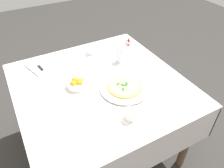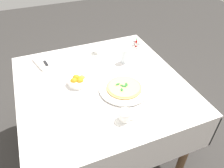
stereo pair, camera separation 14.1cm
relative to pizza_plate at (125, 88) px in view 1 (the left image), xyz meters
The scene contains 13 objects.
ground_plane 0.76m from the pizza_plate, 41.65° to the left, with size 8.00×8.00×0.00m, color #33302D.
dining_table 0.23m from the pizza_plate, 41.65° to the left, with size 1.18×1.18×0.73m.
pizza_plate is the anchor object (origin of this frame).
pizza 0.01m from the pizza_plate, 48.38° to the left, with size 0.25×0.25×0.02m.
coffee_cup_left_edge 0.28m from the pizza_plate, 156.64° to the left, with size 0.13×0.13×0.07m.
coffee_cup_near_left 0.54m from the pizza_plate, ahead, with size 0.13×0.13×0.06m.
water_glass_near_right 0.36m from the pizza_plate, 24.87° to the right, with size 0.06×0.06×0.12m.
napkin_folded 0.72m from the pizza_plate, 40.11° to the left, with size 0.25×0.19×0.02m.
dinner_knife 0.73m from the pizza_plate, 40.00° to the left, with size 0.20×0.05×0.01m.
citrus_bowl 0.34m from the pizza_plate, 56.42° to the left, with size 0.15×0.15×0.06m.
hot_sauce_bottle 0.63m from the pizza_plate, 34.50° to the right, with size 0.02×0.02×0.08m.
salt_shaker 0.65m from the pizza_plate, 32.36° to the right, with size 0.03×0.03×0.06m.
pepper_shaker 0.61m from the pizza_plate, 36.76° to the right, with size 0.03×0.03×0.06m.
Camera 1 is at (-1.12, 0.51, 1.72)m, focal length 34.83 mm.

